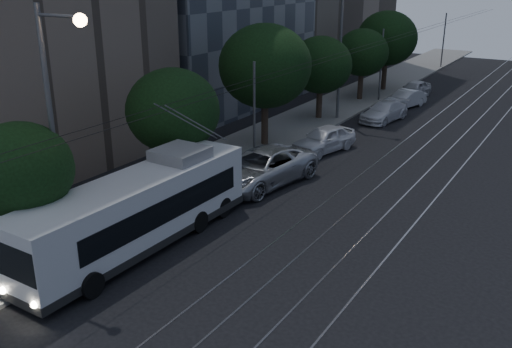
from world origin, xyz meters
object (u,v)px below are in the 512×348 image
object	(u,v)px
trolleybus	(140,210)
car_white_b	(384,112)
car_white_a	(324,139)
car_white_c	(405,99)
car_white_d	(414,89)
pickup_silver	(261,167)
streetlamp_near	(58,115)
streetlamp_far	(347,30)

from	to	relation	value
trolleybus	car_white_b	world-z (taller)	trolleybus
car_white_a	car_white_c	world-z (taller)	car_white_a
car_white_a	car_white_c	bearing A→B (deg)	101.54
car_white_b	car_white_d	distance (m)	9.19
car_white_c	car_white_a	bearing A→B (deg)	-76.70
pickup_silver	streetlamp_near	distance (m)	12.12
car_white_b	streetlamp_far	size ratio (longest dim) A/B	0.44
car_white_a	car_white_d	xyz separation A→B (m)	(0.03, 18.31, -0.07)
car_white_a	streetlamp_far	size ratio (longest dim) A/B	0.42
car_white_a	car_white_b	size ratio (longest dim) A/B	0.97
car_white_d	streetlamp_far	xyz separation A→B (m)	(-2.13, -10.63, 5.84)
car_white_a	car_white_c	distance (m)	14.15
trolleybus	streetlamp_near	distance (m)	5.00
pickup_silver	streetlamp_far	bearing A→B (deg)	106.09
car_white_d	streetlamp_far	size ratio (longest dim) A/B	0.38
car_white_a	pickup_silver	bearing A→B (deg)	-79.05
car_white_a	streetlamp_near	world-z (taller)	streetlamp_near
trolleybus	car_white_a	size ratio (longest dim) A/B	2.53
car_white_a	car_white_c	size ratio (longest dim) A/B	1.11
car_white_c	streetlamp_far	bearing A→B (deg)	-96.85
trolleybus	car_white_d	world-z (taller)	trolleybus
car_white_c	streetlamp_far	world-z (taller)	streetlamp_far
car_white_a	streetlamp_far	distance (m)	9.83
pickup_silver	car_white_c	xyz separation A→B (m)	(0.93, 21.00, -0.24)
car_white_b	car_white_c	size ratio (longest dim) A/B	1.15
streetlamp_near	streetlamp_far	size ratio (longest dim) A/B	0.88
car_white_a	streetlamp_near	size ratio (longest dim) A/B	0.48
car_white_d	car_white_c	bearing A→B (deg)	-74.49
car_white_d	streetlamp_far	bearing A→B (deg)	-93.26
pickup_silver	trolleybus	bearing A→B (deg)	-83.89
pickup_silver	car_white_b	bearing A→B (deg)	95.93
car_white_c	trolleybus	bearing A→B (deg)	-77.07
pickup_silver	car_white_b	xyz separation A→B (m)	(0.93, 16.00, -0.23)
pickup_silver	car_white_d	xyz separation A→B (m)	(0.38, 25.17, -0.21)
trolleybus	car_white_d	xyz separation A→B (m)	(0.85, 33.77, -0.88)
car_white_d	streetlamp_near	bearing A→B (deg)	-85.34
car_white_b	streetlamp_far	xyz separation A→B (m)	(-2.67, -1.46, 5.86)
trolleybus	pickup_silver	xyz separation A→B (m)	(0.47, 8.60, -0.68)
car_white_a	car_white_d	size ratio (longest dim) A/B	1.10
pickup_silver	car_white_c	world-z (taller)	pickup_silver
car_white_c	streetlamp_far	xyz separation A→B (m)	(-2.67, -6.46, 5.87)
car_white_a	car_white_c	xyz separation A→B (m)	(0.58, 14.14, -0.10)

